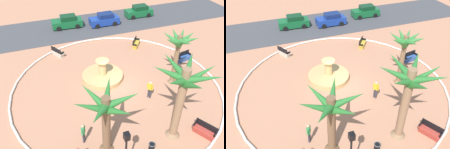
# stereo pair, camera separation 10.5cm
# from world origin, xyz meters

# --- Properties ---
(ground_plane) EXTENTS (80.00, 80.00, 0.00)m
(ground_plane) POSITION_xyz_m (0.00, 0.00, 0.00)
(ground_plane) COLOR tan
(plaza_curb) EXTENTS (18.71, 18.71, 0.20)m
(plaza_curb) POSITION_xyz_m (0.00, 0.00, 0.10)
(plaza_curb) COLOR silver
(plaza_curb) RESTS_ON ground
(street_asphalt) EXTENTS (48.00, 8.00, 0.03)m
(street_asphalt) POSITION_xyz_m (0.00, 13.76, 0.01)
(street_asphalt) COLOR #424247
(street_asphalt) RESTS_ON ground
(fountain) EXTENTS (3.87, 3.87, 2.01)m
(fountain) POSITION_xyz_m (-0.81, 1.52, 0.30)
(fountain) COLOR tan
(fountain) RESTS_ON ground
(palm_tree_near_fountain) EXTENTS (3.17, 3.21, 5.04)m
(palm_tree_near_fountain) POSITION_xyz_m (5.12, -1.28, 3.85)
(palm_tree_near_fountain) COLOR brown
(palm_tree_near_fountain) RESTS_ON ground
(palm_tree_by_curb) EXTENTS (4.06, 3.88, 4.90)m
(palm_tree_by_curb) POSITION_xyz_m (-3.11, -6.19, 3.43)
(palm_tree_by_curb) COLOR brown
(palm_tree_by_curb) RESTS_ON ground
(palm_tree_mid_plaza) EXTENTS (3.91, 4.06, 6.02)m
(palm_tree_mid_plaza) POSITION_xyz_m (1.78, -6.68, 4.31)
(palm_tree_mid_plaza) COLOR #8E6B4C
(palm_tree_mid_plaza) RESTS_ON ground
(bench_east) EXTENTS (1.18, 1.65, 1.00)m
(bench_east) POSITION_xyz_m (3.87, -7.45, 0.35)
(bench_east) COLOR #B73D33
(bench_east) RESTS_ON ground
(bench_west) EXTENTS (1.66, 0.78, 1.00)m
(bench_west) POSITION_xyz_m (8.26, 1.52, 0.35)
(bench_west) COLOR #335BA8
(bench_west) RESTS_ON ground
(bench_north) EXTENTS (1.39, 1.56, 1.00)m
(bench_north) POSITION_xyz_m (4.78, 6.02, 0.35)
(bench_north) COLOR gold
(bench_north) RESTS_ON ground
(bench_southeast) EXTENTS (1.23, 1.64, 1.00)m
(bench_southeast) POSITION_xyz_m (-4.09, 7.14, 0.35)
(bench_southeast) COLOR beige
(bench_southeast) RESTS_ON ground
(trash_bin) EXTENTS (0.46, 0.46, 0.73)m
(trash_bin) POSITION_xyz_m (-0.33, -7.37, 0.39)
(trash_bin) COLOR black
(trash_bin) RESTS_ON ground
(person_cyclist_photo) EXTENTS (0.34, 0.48, 1.67)m
(person_cyclist_photo) POSITION_xyz_m (-4.35, -5.03, 0.93)
(person_cyclist_photo) COLOR #33333D
(person_cyclist_photo) RESTS_ON ground
(person_pedestrian_stroll) EXTENTS (0.36, 0.45, 1.69)m
(person_pedestrian_stroll) POSITION_xyz_m (2.06, -2.49, 0.95)
(person_pedestrian_stroll) COLOR #33333D
(person_pedestrian_stroll) RESTS_ON ground
(parked_car_leftmost) EXTENTS (4.07, 2.05, 1.67)m
(parked_car_leftmost) POSITION_xyz_m (-1.61, 14.08, 0.78)
(parked_car_leftmost) COLOR #145B2D
(parked_car_leftmost) RESTS_ON ground
(parked_car_second) EXTENTS (4.01, 1.94, 1.67)m
(parked_car_second) POSITION_xyz_m (3.35, 13.12, 0.78)
(parked_car_second) COLOR navy
(parked_car_second) RESTS_ON ground
(parked_car_third) EXTENTS (4.03, 1.97, 1.67)m
(parked_car_third) POSITION_xyz_m (9.11, 14.24, 0.78)
(parked_car_third) COLOR #145B2D
(parked_car_third) RESTS_ON ground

